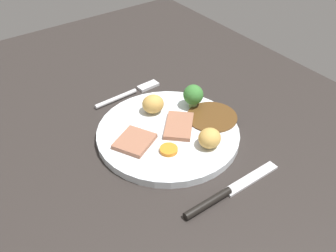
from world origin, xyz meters
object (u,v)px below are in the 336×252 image
Objects in this scene: meat_slice_under at (179,126)px; roast_potato_left at (210,138)px; meat_slice_main at (135,141)px; knife at (225,194)px; dinner_plate at (168,133)px; broccoli_floret at (193,95)px; fork at (129,93)px; carrot_coin_front at (169,150)px; roast_potato_right at (153,104)px.

meat_slice_under is 7.07cm from roast_potato_left.
meat_slice_main is 17.68cm from knife.
dinner_plate is 16.32cm from knife.
fork is (-12.24, -6.88, -3.52)cm from broccoli_floret.
knife is (31.78, -2.54, 0.06)cm from fork.
meat_slice_under reaches higher than fork.
meat_slice_main reaches higher than carrot_coin_front.
broccoli_floret reaches higher than meat_slice_main.
meat_slice_under is at bearing 128.19° from carrot_coin_front.
roast_potato_left is 23.06cm from fork.
fork is (-14.99, 7.90, -1.41)cm from meat_slice_main.
knife is (19.54, -9.42, -3.46)cm from broccoli_floret.
meat_slice_main is at bearing -96.43° from meat_slice_under.
broccoli_floret is at bearing 63.63° from knife.
roast_potato_right is 0.27× the size of fork.
carrot_coin_front is 0.16× the size of knife.
meat_slice_main is 0.82× the size of meat_slice_under.
meat_slice_under is 6.88cm from roast_potato_right.
roast_potato_left is at bearing -25.00° from broccoli_floret.
meat_slice_main is at bearing -120.62° from fork.
knife is (22.49, -2.28, -2.69)cm from roast_potato_right.
fork is at bearing 84.80° from knife.
dinner_plate is at bearing -102.61° from meat_slice_under.
dinner_plate reaches higher than fork.
dinner_plate reaches higher than knife.
broccoli_floret is at bearing 67.58° from roast_potato_right.
broccoli_floret is at bearing 111.76° from dinner_plate.
roast_potato_right is at bearing 170.38° from dinner_plate.
roast_potato_right is (-5.70, 7.65, 1.34)cm from meat_slice_main.
dinner_plate is 6.18× the size of roast_potato_right.
knife is (16.27, -1.23, -0.25)cm from dinner_plate.
meat_slice_under is 0.49× the size of fork.
meat_slice_under reaches higher than knife.
fork is (-15.97, -0.75, -1.41)cm from meat_slice_under.
dinner_plate is at bearing -156.00° from roast_potato_left.
roast_potato_right is at bearing -94.41° from fork.
meat_slice_main is 17.01cm from fork.
meat_slice_under reaches higher than dinner_plate.
carrot_coin_front is (-2.80, -6.36, -1.29)cm from roast_potato_left.
meat_slice_main is at bearing -94.47° from dinner_plate.
fork is 31.88cm from knife.
meat_slice_main is (-0.51, -6.59, 1.10)cm from dinner_plate.
carrot_coin_front reaches higher than fork.
carrot_coin_front is at bearing -51.81° from meat_slice_under.
carrot_coin_front is at bearing -113.73° from roast_potato_left.
fork is at bearing 152.20° from meat_slice_main.
broccoli_floret reaches higher than dinner_plate.
meat_slice_under is 2.50× the size of carrot_coin_front.
broccoli_floret is at bearing -63.47° from fork.
dinner_plate is at bearing 145.52° from carrot_coin_front.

